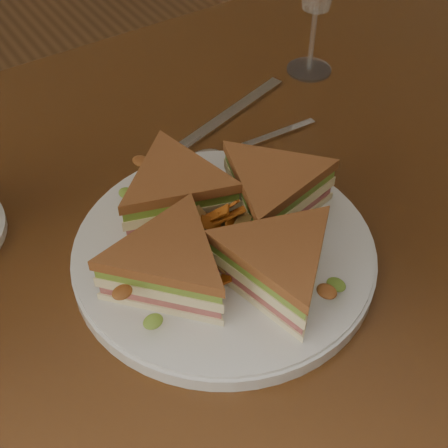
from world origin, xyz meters
name	(u,v)px	position (x,y,z in m)	size (l,w,h in m)	color
table	(222,257)	(0.00, 0.00, 0.65)	(1.20, 0.80, 0.75)	#381E0C
plate	(224,253)	(-0.05, -0.07, 0.76)	(0.31, 0.31, 0.02)	silver
sandwich_wedges	(224,228)	(-0.05, -0.07, 0.80)	(0.31, 0.31, 0.06)	#FFF1BC
crisps_mound	(224,230)	(-0.05, -0.07, 0.79)	(0.09, 0.09, 0.05)	#BA5917
spoon	(221,154)	(0.04, 0.06, 0.75)	(0.18, 0.03, 0.01)	silver
knife	(224,118)	(0.09, 0.13, 0.75)	(0.21, 0.07, 0.00)	silver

